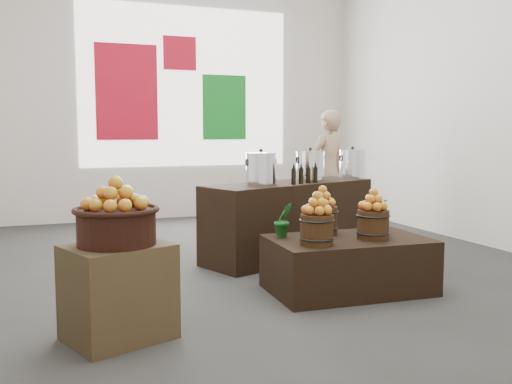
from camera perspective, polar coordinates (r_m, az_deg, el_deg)
name	(u,v)px	position (r m, az deg, el deg)	size (l,w,h in m)	color
ground	(244,268)	(5.59, -1.18, -7.63)	(7.00, 7.00, 0.00)	#323230
back_wall	(167,87)	(8.84, -8.93, 10.38)	(6.00, 0.04, 4.00)	silver
back_opening	(186,87)	(8.88, -6.97, 10.38)	(3.20, 0.02, 2.40)	white
deco_red_left	(127,92)	(8.70, -12.80, 9.71)	(0.90, 0.04, 1.40)	#B90E25
deco_green_right	(224,107)	(9.02, -3.19, 8.44)	(0.70, 0.04, 1.00)	#137B22
deco_red_upper	(180,53)	(8.90, -7.64, 13.60)	(0.50, 0.04, 0.50)	#B90E25
crate	(118,292)	(3.78, -13.61, -9.70)	(0.61, 0.50, 0.61)	brown
wicker_basket	(117,227)	(3.69, -13.77, -3.45)	(0.49, 0.49, 0.22)	black
apples_in_basket	(116,194)	(3.66, -13.86, -0.15)	(0.38, 0.38, 0.20)	maroon
display_table	(348,265)	(4.83, 9.19, -7.18)	(1.29, 0.80, 0.45)	black
apple_bucket_front_left	(317,230)	(4.45, 6.09, -3.77)	(0.26, 0.26, 0.24)	#381F0F
apples_in_bucket_front_left	(317,203)	(4.42, 6.12, -1.13)	(0.19, 0.19, 0.17)	maroon
apple_bucket_front_right	(373,225)	(4.76, 11.62, -3.21)	(0.26, 0.26, 0.24)	#381F0F
apples_in_bucket_front_right	(374,200)	(4.73, 11.68, -0.75)	(0.19, 0.19, 0.17)	maroon
apple_bucket_rear	(322,220)	(4.92, 6.65, -2.83)	(0.26, 0.26, 0.24)	#381F0F
apples_in_bucket_rear	(323,196)	(4.89, 6.68, -0.44)	(0.19, 0.19, 0.17)	maroon
herb_garnish_right	(372,215)	(5.12, 11.53, -2.24)	(0.27, 0.23, 0.29)	#125919
herb_garnish_left	(283,220)	(4.75, 2.75, -2.81)	(0.16, 0.13, 0.29)	#125919
counter	(289,220)	(6.01, 3.34, -2.81)	(1.94, 0.62, 0.80)	black
stock_pot_left	(261,170)	(5.68, 0.50, 2.25)	(0.30, 0.30, 0.30)	silver
stock_pot_center	(310,167)	(6.17, 5.43, 2.52)	(0.30, 0.30, 0.30)	silver
stock_pot_right	(352,164)	(6.70, 9.60, 2.74)	(0.30, 0.30, 0.30)	silver
oil_cruets	(303,173)	(5.81, 4.71, 1.92)	(0.28, 0.05, 0.22)	black
shopper	(328,171)	(7.60, 7.16, 2.08)	(0.59, 0.38, 1.61)	#A48164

